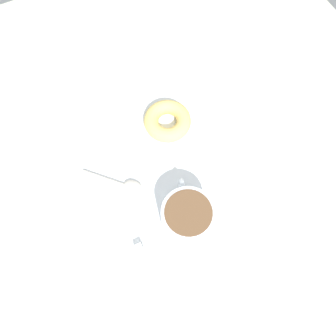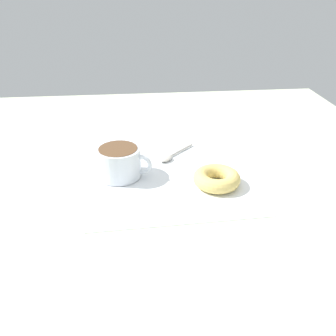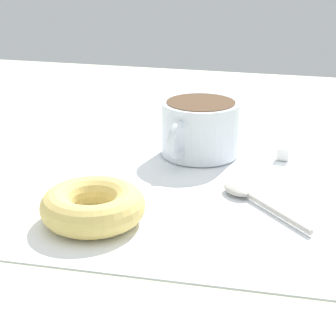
{
  "view_description": "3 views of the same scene",
  "coord_description": "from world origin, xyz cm",
  "px_view_note": "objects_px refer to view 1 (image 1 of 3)",
  "views": [
    {
      "loc": [
        -8.41,
        -22.01,
        61.05
      ],
      "look_at": [
        2.36,
        -0.22,
        2.3
      ],
      "focal_mm": 35.0,
      "sensor_mm": 36.0,
      "label": 1
    },
    {
      "loc": [
        73.47,
        -7.39,
        40.81
      ],
      "look_at": [
        2.36,
        -0.22,
        2.3
      ],
      "focal_mm": 40.0,
      "sensor_mm": 36.0,
      "label": 2
    },
    {
      "loc": [
        -11.59,
        53.51,
        24.66
      ],
      "look_at": [
        2.36,
        -0.22,
        2.3
      ],
      "focal_mm": 60.0,
      "sensor_mm": 36.0,
      "label": 3
    }
  ],
  "objects_px": {
    "coffee_cup": "(187,216)",
    "spoon": "(126,185)",
    "sugar_cube": "(139,248)",
    "donut": "(167,121)"
  },
  "relations": [
    {
      "from": "coffee_cup",
      "to": "sugar_cube",
      "type": "relative_size",
      "value": 8.43
    },
    {
      "from": "coffee_cup",
      "to": "spoon",
      "type": "distance_m",
      "value": 0.14
    },
    {
      "from": "donut",
      "to": "coffee_cup",
      "type": "bearing_deg",
      "value": -106.56
    },
    {
      "from": "coffee_cup",
      "to": "donut",
      "type": "xyz_separation_m",
      "value": [
        0.06,
        0.2,
        -0.02
      ]
    },
    {
      "from": "spoon",
      "to": "sugar_cube",
      "type": "xyz_separation_m",
      "value": [
        -0.03,
        -0.12,
        0.0
      ]
    },
    {
      "from": "sugar_cube",
      "to": "donut",
      "type": "bearing_deg",
      "value": 52.41
    },
    {
      "from": "coffee_cup",
      "to": "sugar_cube",
      "type": "bearing_deg",
      "value": -175.44
    },
    {
      "from": "donut",
      "to": "spoon",
      "type": "height_order",
      "value": "donut"
    },
    {
      "from": "spoon",
      "to": "donut",
      "type": "bearing_deg",
      "value": 33.08
    },
    {
      "from": "coffee_cup",
      "to": "spoon",
      "type": "xyz_separation_m",
      "value": [
        -0.07,
        0.11,
        -0.03
      ]
    }
  ]
}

